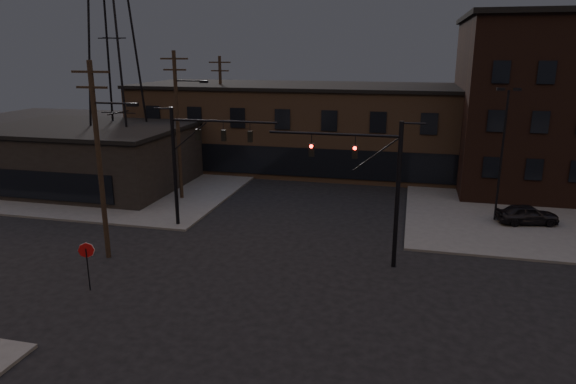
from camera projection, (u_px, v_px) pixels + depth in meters
The scene contains 14 objects.
ground at pixel (256, 289), 25.48m from camera, with size 140.00×140.00×0.00m, color black.
sidewalk_nw at pixel (110, 169), 51.07m from camera, with size 30.00×30.00×0.15m, color #474744.
building_row at pixel (339, 129), 50.66m from camera, with size 40.00×12.00×8.00m, color brown.
building_left at pixel (89, 158), 44.35m from camera, with size 16.00×12.00×5.00m, color black.
traffic_signal_near at pixel (376, 178), 27.18m from camera, with size 7.12×0.24×8.00m.
traffic_signal_far at pixel (192, 154), 33.17m from camera, with size 7.12×0.24×8.00m.
stop_sign at pixel (87, 255), 24.95m from camera, with size 0.72×0.33×2.48m.
utility_pole_near at pixel (100, 157), 27.94m from camera, with size 3.70×0.28×11.00m.
utility_pole_mid at pixel (178, 123), 39.35m from camera, with size 3.70×0.28×11.50m.
utility_pole_far at pixel (221, 110), 50.92m from camera, with size 2.20×0.28×11.00m.
transmission_tower at pixel (112, 38), 43.12m from camera, with size 7.00×7.00×25.00m, color black, non-canonical shape.
lot_light_a at pixel (503, 143), 34.20m from camera, with size 1.50×0.28×9.14m.
parked_car_lot_a at pixel (527, 214), 34.58m from camera, with size 1.59×3.95×1.35m, color black.
car_crossing at pixel (390, 170), 48.09m from camera, with size 1.53×4.38×1.44m, color black.
Camera 1 is at (7.00, -22.26, 11.44)m, focal length 32.00 mm.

